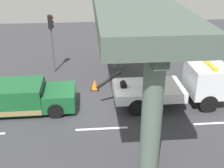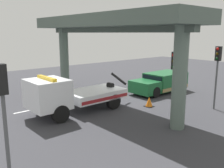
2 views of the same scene
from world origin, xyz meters
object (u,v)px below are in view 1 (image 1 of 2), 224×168
(tow_truck_white, at_px, (182,84))
(traffic_cone_orange, at_px, (95,85))
(traffic_light_near, at_px, (51,31))
(towed_van_green, at_px, (22,97))
(traffic_light_far, at_px, (117,31))

(tow_truck_white, relative_size, traffic_cone_orange, 11.10)
(traffic_cone_orange, bearing_deg, tow_truck_white, -24.43)
(tow_truck_white, relative_size, traffic_light_near, 1.79)
(tow_truck_white, bearing_deg, towed_van_green, -179.94)
(traffic_light_far, relative_size, traffic_cone_orange, 6.01)
(traffic_light_near, xyz_separation_m, traffic_cone_orange, (2.78, -3.11, -2.65))
(traffic_light_far, bearing_deg, traffic_light_near, 180.00)
(traffic_light_far, bearing_deg, traffic_cone_orange, -118.93)
(towed_van_green, xyz_separation_m, traffic_light_near, (1.24, 5.32, 2.18))
(tow_truck_white, height_order, traffic_cone_orange, tow_truck_white)
(towed_van_green, relative_size, traffic_light_near, 1.29)
(towed_van_green, xyz_separation_m, traffic_cone_orange, (4.02, 2.21, -0.47))
(traffic_light_near, height_order, traffic_cone_orange, traffic_light_near)
(towed_van_green, height_order, traffic_cone_orange, towed_van_green)
(towed_van_green, height_order, traffic_light_far, traffic_light_far)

